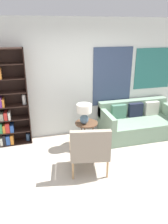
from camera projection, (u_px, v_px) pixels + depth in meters
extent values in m
plane|color=#B2A899|center=(94.00, 184.00, 3.70)|extent=(14.00, 14.00, 0.00)
cube|color=silver|center=(69.00, 80.00, 5.03)|extent=(6.40, 0.06, 2.70)
cube|color=#334260|center=(112.00, 77.00, 5.25)|extent=(0.97, 0.02, 1.39)
cube|color=#286B66|center=(153.00, 69.00, 5.46)|extent=(0.99, 0.02, 1.00)
cube|color=black|center=(28.00, 98.00, 4.75)|extent=(0.02, 0.30, 2.11)
cube|color=black|center=(11.00, 143.00, 5.02)|extent=(0.95, 0.30, 0.02)
cube|color=black|center=(6.00, 97.00, 4.77)|extent=(0.95, 0.01, 2.11)
cube|color=black|center=(9.00, 131.00, 4.91)|extent=(0.95, 0.30, 0.02)
cube|color=silver|center=(2.00, 140.00, 4.92)|extent=(0.05, 0.25, 0.18)
cube|color=black|center=(4.00, 139.00, 4.91)|extent=(0.06, 0.20, 0.23)
cube|color=#2D56A8|center=(8.00, 139.00, 4.92)|extent=(0.08, 0.18, 0.21)
cube|color=orange|center=(12.00, 139.00, 4.94)|extent=(0.07, 0.20, 0.22)
cylinder|color=#334C6B|center=(28.00, 137.00, 5.08)|extent=(0.09, 0.09, 0.17)
cube|color=black|center=(8.00, 119.00, 4.80)|extent=(0.95, 0.30, 0.02)
cube|color=#338C4C|center=(1.00, 128.00, 4.78)|extent=(0.08, 0.19, 0.23)
cube|color=orange|center=(4.00, 128.00, 4.80)|extent=(0.05, 0.18, 0.17)
cube|color=red|center=(8.00, 127.00, 4.81)|extent=(0.08, 0.17, 0.21)
cube|color=#2D56A8|center=(12.00, 127.00, 4.88)|extent=(0.08, 0.25, 0.16)
cube|color=black|center=(6.00, 106.00, 4.69)|extent=(0.95, 0.30, 0.02)
cube|color=gray|center=(1.00, 116.00, 4.70)|extent=(0.08, 0.19, 0.15)
cube|color=red|center=(6.00, 115.00, 4.74)|extent=(0.07, 0.24, 0.17)
cube|color=silver|center=(9.00, 115.00, 4.75)|extent=(0.05, 0.23, 0.17)
cube|color=black|center=(4.00, 93.00, 4.58)|extent=(0.95, 0.30, 0.02)
cube|color=#7A338C|center=(0.00, 102.00, 4.61)|extent=(0.08, 0.25, 0.21)
cube|color=orange|center=(3.00, 102.00, 4.62)|extent=(0.04, 0.22, 0.18)
cylinder|color=white|center=(24.00, 99.00, 4.74)|extent=(0.09, 0.09, 0.22)
cube|color=black|center=(2.00, 79.00, 4.47)|extent=(0.95, 0.30, 0.02)
cube|color=black|center=(0.00, 64.00, 4.36)|extent=(0.95, 0.30, 0.02)
cylinder|color=tan|center=(103.00, 153.00, 4.31)|extent=(0.04, 0.04, 0.34)
cylinder|color=tan|center=(72.00, 154.00, 4.27)|extent=(0.04, 0.04, 0.34)
cylinder|color=tan|center=(107.00, 169.00, 3.82)|extent=(0.04, 0.04, 0.34)
cylinder|color=tan|center=(73.00, 171.00, 3.78)|extent=(0.04, 0.04, 0.34)
cube|color=gray|center=(89.00, 151.00, 3.97)|extent=(0.79, 0.73, 0.08)
cube|color=gray|center=(91.00, 144.00, 3.62)|extent=(0.69, 0.23, 0.50)
cube|color=tan|center=(107.00, 144.00, 3.94)|extent=(0.15, 0.55, 0.04)
cube|color=tan|center=(71.00, 145.00, 3.89)|extent=(0.15, 0.55, 0.04)
cube|color=gray|center=(138.00, 127.00, 5.34)|extent=(1.80, 0.95, 0.40)
cube|color=gray|center=(133.00, 107.00, 5.54)|extent=(1.80, 0.20, 0.38)
cube|color=gray|center=(107.00, 118.00, 5.02)|extent=(0.12, 0.95, 0.27)
cube|color=#4C7A66|center=(119.00, 112.00, 5.30)|extent=(0.36, 0.12, 0.34)
cube|color=#1E2338|center=(135.00, 110.00, 5.41)|extent=(0.36, 0.12, 0.34)
cube|color=beige|center=(152.00, 108.00, 5.52)|extent=(0.36, 0.12, 0.34)
cylinder|color=brown|center=(86.00, 123.00, 4.76)|extent=(0.50, 0.50, 0.02)
cylinder|color=brown|center=(85.00, 131.00, 4.99)|extent=(0.03, 0.03, 0.52)
cylinder|color=brown|center=(82.00, 137.00, 4.76)|extent=(0.03, 0.03, 0.52)
cylinder|color=brown|center=(93.00, 135.00, 4.82)|extent=(0.03, 0.03, 0.52)
ellipsoid|color=slate|center=(84.00, 119.00, 4.66)|extent=(0.19, 0.19, 0.21)
cylinder|color=tan|center=(84.00, 113.00, 4.61)|extent=(0.02, 0.02, 0.06)
cylinder|color=white|center=(84.00, 108.00, 4.57)|extent=(0.32, 0.32, 0.18)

